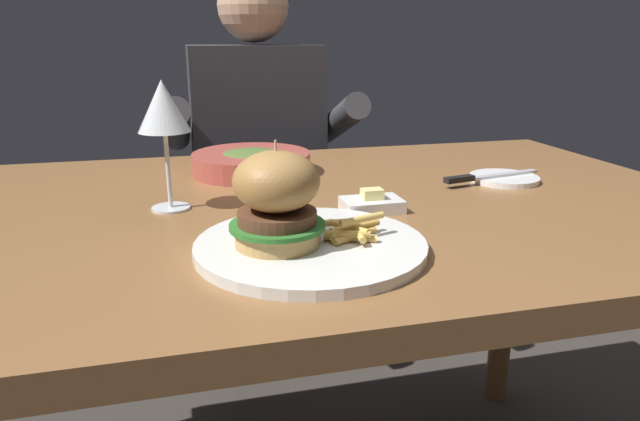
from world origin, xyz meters
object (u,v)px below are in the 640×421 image
(table_knife, at_px, (484,177))
(diner_person, at_px, (259,194))
(burger_sandwich, at_px, (277,199))
(butter_dish, at_px, (372,204))
(soup_bowl, at_px, (251,162))
(wine_glass, at_px, (163,110))
(bread_plate, at_px, (504,178))
(main_plate, at_px, (311,246))

(table_knife, bearing_deg, diner_person, 115.58)
(burger_sandwich, relative_size, butter_dish, 1.42)
(burger_sandwich, relative_size, soup_bowl, 0.56)
(table_knife, xyz_separation_m, diner_person, (-0.32, 0.68, -0.19))
(wine_glass, height_order, soup_bowl, wine_glass)
(bread_plate, bearing_deg, butter_dish, -158.29)
(diner_person, bearing_deg, wine_glass, -108.87)
(bread_plate, xyz_separation_m, soup_bowl, (-0.45, 0.19, 0.02))
(soup_bowl, bearing_deg, table_knife, -25.78)
(soup_bowl, xyz_separation_m, diner_person, (0.08, 0.48, -0.20))
(bread_plate, bearing_deg, wine_glass, -176.90)
(burger_sandwich, xyz_separation_m, bread_plate, (0.48, 0.27, -0.07))
(burger_sandwich, height_order, wine_glass, wine_glass)
(main_plate, bearing_deg, diner_person, 85.88)
(table_knife, bearing_deg, bread_plate, 11.10)
(main_plate, distance_m, soup_bowl, 0.45)
(wine_glass, bearing_deg, bread_plate, 3.10)
(main_plate, xyz_separation_m, diner_person, (0.07, 0.93, -0.18))
(main_plate, height_order, burger_sandwich, burger_sandwich)
(wine_glass, bearing_deg, main_plate, -53.82)
(burger_sandwich, bearing_deg, soup_bowl, 86.35)
(main_plate, distance_m, bread_plate, 0.52)
(burger_sandwich, bearing_deg, table_knife, 31.00)
(burger_sandwich, distance_m, bread_plate, 0.56)
(butter_dish, bearing_deg, burger_sandwich, -139.92)
(soup_bowl, relative_size, diner_person, 0.20)
(butter_dish, relative_size, diner_person, 0.08)
(burger_sandwich, height_order, diner_person, diner_person)
(main_plate, distance_m, diner_person, 0.95)
(bread_plate, distance_m, soup_bowl, 0.49)
(butter_dish, xyz_separation_m, soup_bowl, (-0.15, 0.31, 0.01))
(burger_sandwich, xyz_separation_m, butter_dish, (0.18, 0.15, -0.06))
(bread_plate, bearing_deg, soup_bowl, 157.74)
(burger_sandwich, distance_m, soup_bowl, 0.46)
(burger_sandwich, bearing_deg, main_plate, 2.87)
(bread_plate, relative_size, soup_bowl, 0.55)
(wine_glass, relative_size, bread_plate, 1.57)
(main_plate, xyz_separation_m, burger_sandwich, (-0.04, -0.00, 0.07))
(bread_plate, bearing_deg, table_knife, -168.90)
(table_knife, relative_size, diner_person, 0.18)
(table_knife, xyz_separation_m, butter_dish, (-0.26, -0.11, -0.00))
(bread_plate, height_order, butter_dish, butter_dish)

